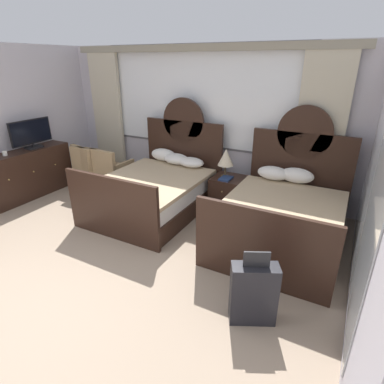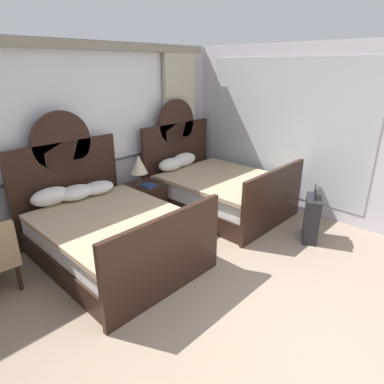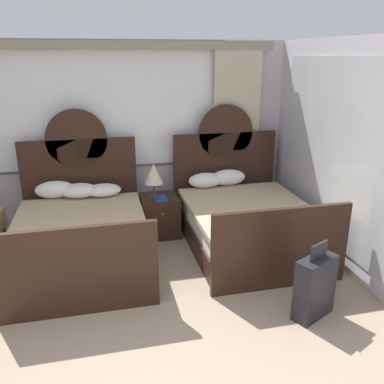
{
  "view_description": "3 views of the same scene",
  "coord_description": "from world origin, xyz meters",
  "views": [
    {
      "loc": [
        2.65,
        -1.61,
        2.42
      ],
      "look_at": [
        0.8,
        1.87,
        0.74
      ],
      "focal_mm": 29.03,
      "sensor_mm": 36.0,
      "label": 1
    },
    {
      "loc": [
        -2.18,
        -0.89,
        2.36
      ],
      "look_at": [
        0.7,
        1.85,
        0.82
      ],
      "focal_mm": 30.7,
      "sensor_mm": 36.0,
      "label": 2
    },
    {
      "loc": [
        0.09,
        -2.31,
        2.51
      ],
      "look_at": [
        1.13,
        2.14,
        0.94
      ],
      "focal_mm": 37.79,
      "sensor_mm": 36.0,
      "label": 3
    }
  ],
  "objects": [
    {
      "name": "wall_right_mirror",
      "position": [
        2.94,
        1.55,
        1.35
      ],
      "size": [
        0.08,
        4.25,
        2.7
      ],
      "color": "silver",
      "rests_on": "ground_plane"
    },
    {
      "name": "book_on_nightstand",
      "position": [
        0.86,
        2.96,
        0.59
      ],
      "size": [
        0.18,
        0.26,
        0.03
      ],
      "color": "navy",
      "rests_on": "nightstand_between_beds"
    },
    {
      "name": "suitcase_on_floor",
      "position": [
        2.06,
        0.78,
        0.33
      ],
      "size": [
        0.49,
        0.37,
        0.81
      ],
      "color": "black",
      "rests_on": "ground_plane"
    },
    {
      "name": "nightstand_between_beds",
      "position": [
        0.87,
        3.07,
        0.29
      ],
      "size": [
        0.53,
        0.55,
        0.58
      ],
      "color": "black",
      "rests_on": "ground_plane"
    },
    {
      "name": "ground_plane",
      "position": [
        0.0,
        0.0,
        0.0
      ],
      "size": [
        24.0,
        24.0,
        0.0
      ],
      "primitive_type": "plane",
      "color": "gray"
    },
    {
      "name": "bed_near_window",
      "position": [
        -0.21,
        2.46,
        0.37
      ],
      "size": [
        1.6,
        2.14,
        1.81
      ],
      "color": "black",
      "rests_on": "ground_plane"
    },
    {
      "name": "bed_near_mirror",
      "position": [
        1.94,
        2.45,
        0.37
      ],
      "size": [
        1.6,
        2.14,
        1.81
      ],
      "color": "black",
      "rests_on": "ground_plane"
    },
    {
      "name": "wall_back_window",
      "position": [
        0.0,
        3.64,
        1.45
      ],
      "size": [
        5.81,
        0.22,
        2.7
      ],
      "color": "silver",
      "rests_on": "ground_plane"
    },
    {
      "name": "table_lamp_on_nightstand",
      "position": [
        0.8,
        3.08,
        0.92
      ],
      "size": [
        0.27,
        0.27,
        0.49
      ],
      "color": "brown",
      "rests_on": "nightstand_between_beds"
    }
  ]
}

